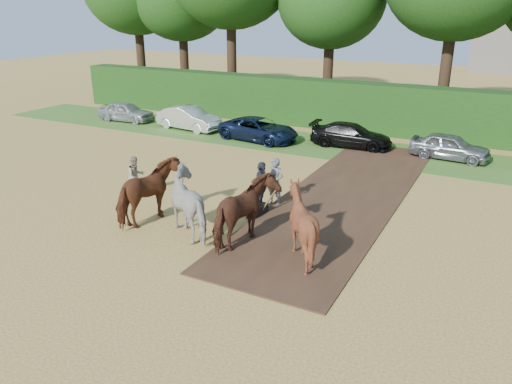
# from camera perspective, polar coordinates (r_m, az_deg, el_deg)

# --- Properties ---
(ground) EXTENTS (120.00, 120.00, 0.00)m
(ground) POSITION_cam_1_polar(r_m,az_deg,el_deg) (15.72, -3.20, -7.63)
(ground) COLOR gold
(ground) RESTS_ON ground
(earth_strip) EXTENTS (4.50, 17.00, 0.05)m
(earth_strip) POSITION_cam_1_polar(r_m,az_deg,el_deg) (21.04, 10.12, -0.36)
(earth_strip) COLOR #472D1C
(earth_strip) RESTS_ON ground
(grass_verge) EXTENTS (50.00, 5.00, 0.03)m
(grass_verge) POSITION_cam_1_polar(r_m,az_deg,el_deg) (27.84, 11.65, 4.68)
(grass_verge) COLOR #38601E
(grass_verge) RESTS_ON ground
(hedgerow) EXTENTS (46.00, 1.60, 3.00)m
(hedgerow) POSITION_cam_1_polar(r_m,az_deg,el_deg) (31.76, 14.19, 9.17)
(hedgerow) COLOR #14380F
(hedgerow) RESTS_ON ground
(spectator_near) EXTENTS (0.85, 0.97, 1.68)m
(spectator_near) POSITION_cam_1_polar(r_m,az_deg,el_deg) (21.08, -13.57, 1.77)
(spectator_near) COLOR #BCAC93
(spectator_near) RESTS_ON ground
(spectator_far) EXTENTS (0.71, 1.22, 1.95)m
(spectator_far) POSITION_cam_1_polar(r_m,az_deg,el_deg) (18.89, 0.60, 0.61)
(spectator_far) COLOR #23242F
(spectator_far) RESTS_ON ground
(plough_team) EXTENTS (7.59, 5.29, 2.28)m
(plough_team) POSITION_cam_1_polar(r_m,az_deg,el_deg) (16.63, -3.94, -1.72)
(plough_team) COLOR #602918
(plough_team) RESTS_ON ground
(parked_cars) EXTENTS (36.03, 3.65, 1.45)m
(parked_cars) POSITION_cam_1_polar(r_m,az_deg,el_deg) (27.77, 12.18, 6.02)
(parked_cars) COLOR #ADB0B4
(parked_cars) RESTS_ON ground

